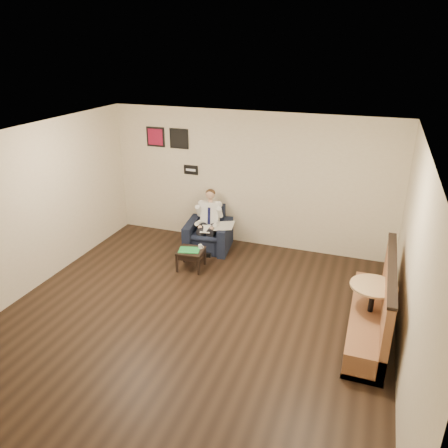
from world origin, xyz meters
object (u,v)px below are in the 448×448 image
(smartphone, at_px, (195,247))
(cafe_table, at_px, (370,310))
(green_folder, at_px, (189,250))
(banquette, at_px, (371,299))
(seated_man, at_px, (207,224))
(coffee_mug, at_px, (200,247))
(armchair, at_px, (208,229))
(side_table, at_px, (191,259))

(smartphone, xyz_separation_m, cafe_table, (3.26, -1.12, 0.02))
(green_folder, relative_size, banquette, 0.17)
(seated_man, xyz_separation_m, green_folder, (-0.03, -0.83, -0.20))
(coffee_mug, height_order, cafe_table, cafe_table)
(armchair, relative_size, green_folder, 2.29)
(armchair, xyz_separation_m, side_table, (0.01, -0.93, -0.24))
(green_folder, distance_m, cafe_table, 3.45)
(armchair, bearing_deg, smartphone, -94.76)
(side_table, distance_m, coffee_mug, 0.30)
(side_table, relative_size, banquette, 0.21)
(side_table, relative_size, cafe_table, 0.57)
(coffee_mug, bearing_deg, banquette, -18.91)
(smartphone, relative_size, cafe_table, 0.15)
(green_folder, xyz_separation_m, banquette, (3.30, -0.93, 0.19))
(banquette, bearing_deg, smartphone, 161.35)
(smartphone, xyz_separation_m, banquette, (3.25, -1.10, 0.19))
(coffee_mug, bearing_deg, armchair, 100.88)
(armchair, distance_m, cafe_table, 3.81)
(armchair, height_order, coffee_mug, armchair)
(banquette, distance_m, cafe_table, 0.17)
(smartphone, distance_m, cafe_table, 3.44)
(armchair, distance_m, smartphone, 0.79)
(side_table, xyz_separation_m, green_folder, (-0.02, -0.02, 0.20))
(side_table, height_order, coffee_mug, coffee_mug)
(coffee_mug, bearing_deg, seated_man, 101.38)
(side_table, bearing_deg, smartphone, 78.45)
(seated_man, distance_m, green_folder, 0.86)
(banquette, bearing_deg, coffee_mug, 161.09)
(banquette, bearing_deg, side_table, 163.75)
(seated_man, xyz_separation_m, side_table, (-0.00, -0.81, -0.40))
(green_folder, relative_size, coffee_mug, 4.74)
(side_table, xyz_separation_m, cafe_table, (3.29, -0.98, 0.22))
(green_folder, bearing_deg, armchair, 89.24)
(side_table, relative_size, coffee_mug, 5.79)
(cafe_table, bearing_deg, banquette, 113.17)
(smartphone, distance_m, banquette, 3.43)
(seated_man, bearing_deg, armchair, 90.00)
(coffee_mug, xyz_separation_m, smartphone, (-0.11, 0.02, -0.04))
(coffee_mug, bearing_deg, smartphone, 168.70)
(armchair, distance_m, seated_man, 0.19)
(green_folder, bearing_deg, seated_man, 88.11)
(side_table, bearing_deg, armchair, 90.71)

